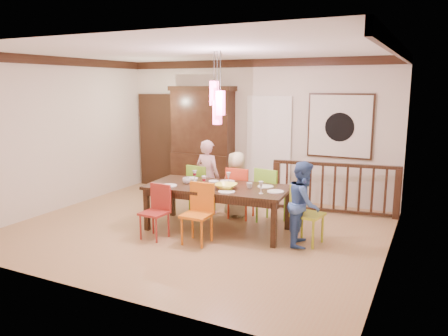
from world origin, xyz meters
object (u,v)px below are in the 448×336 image
at_px(person_far_left, 208,177).
at_px(person_far_mid, 236,184).
at_px(person_end_right, 304,203).
at_px(balustrade, 334,187).
at_px(china_hutch, 203,140).
at_px(chair_far_left, 202,185).
at_px(chair_end_right, 308,209).
at_px(dining_table, 218,190).

distance_m(person_far_left, person_far_mid, 0.59).
bearing_deg(person_end_right, balustrade, -14.02).
distance_m(china_hutch, person_far_mid, 2.02).
relative_size(chair_far_left, chair_end_right, 1.00).
bearing_deg(chair_far_left, dining_table, 139.17).
relative_size(chair_far_left, china_hutch, 0.39).
height_order(chair_end_right, person_far_mid, person_far_mid).
relative_size(person_far_mid, person_end_right, 0.94).
height_order(dining_table, balustrade, balustrade).
distance_m(chair_end_right, person_far_mid, 1.76).
distance_m(balustrade, person_far_left, 2.38).
height_order(balustrade, person_far_left, person_far_left).
distance_m(person_far_left, person_end_right, 2.25).
xyz_separation_m(china_hutch, person_end_right, (2.93, -2.20, -0.54)).
distance_m(chair_far_left, china_hutch, 1.72).
distance_m(dining_table, balustrade, 2.38).
xyz_separation_m(dining_table, person_far_mid, (-0.04, 0.84, -0.08)).
bearing_deg(china_hutch, dining_table, -55.76).
distance_m(dining_table, chair_end_right, 1.52).
bearing_deg(balustrade, china_hutch, 165.54).
bearing_deg(chair_end_right, person_far_mid, 72.18).
xyz_separation_m(dining_table, chair_far_left, (-0.71, 0.76, -0.14)).
xyz_separation_m(dining_table, china_hutch, (-1.47, 2.16, 0.51)).
bearing_deg(person_end_right, chair_end_right, -47.14).
relative_size(chair_far_left, person_far_mid, 0.77).
height_order(dining_table, chair_end_right, chair_end_right).
relative_size(chair_far_left, person_end_right, 0.73).
distance_m(dining_table, person_end_right, 1.46).
height_order(chair_far_left, person_far_mid, person_far_mid).
bearing_deg(balustrade, dining_table, -137.98).
relative_size(chair_end_right, person_far_left, 0.67).
distance_m(person_far_mid, person_end_right, 1.75).
bearing_deg(person_end_right, chair_far_left, 57.83).
height_order(dining_table, person_end_right, person_end_right).
distance_m(china_hutch, balustrade, 3.09).
relative_size(dining_table, china_hutch, 1.02).
bearing_deg(person_far_left, person_end_right, 165.23).
xyz_separation_m(chair_end_right, balustrade, (0.01, 1.78, -0.03)).
relative_size(chair_end_right, person_far_mid, 0.78).
xyz_separation_m(balustrade, person_far_mid, (-1.57, -0.97, 0.10)).
xyz_separation_m(china_hutch, person_far_left, (0.85, -1.34, -0.49)).
distance_m(dining_table, person_far_mid, 0.85).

